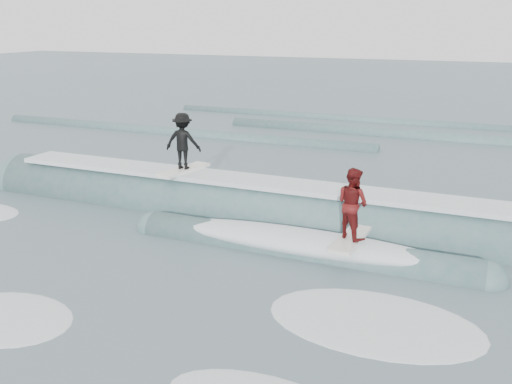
% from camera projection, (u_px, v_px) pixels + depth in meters
% --- Properties ---
extents(ground, '(160.00, 160.00, 0.00)m').
position_uv_depth(ground, '(218.00, 259.00, 14.44)').
color(ground, '#425760').
rests_on(ground, ground).
extents(breaking_wave, '(21.61, 3.88, 2.20)m').
position_uv_depth(breaking_wave, '(273.00, 221.00, 17.10)').
color(breaking_wave, '#3A6161').
rests_on(breaking_wave, ground).
extents(surfer_black, '(1.24, 2.07, 1.88)m').
position_uv_depth(surfer_black, '(183.00, 143.00, 18.00)').
color(surfer_black, white).
rests_on(surfer_black, ground).
extents(surfer_red, '(1.09, 2.02, 1.89)m').
position_uv_depth(surfer_red, '(352.00, 207.00, 13.99)').
color(surfer_red, silver).
rests_on(surfer_red, ground).
extents(whitewater, '(15.99, 6.88, 0.10)m').
position_uv_depth(whitewater, '(166.00, 305.00, 12.12)').
color(whitewater, white).
rests_on(whitewater, ground).
extents(far_swells, '(34.84, 8.65, 0.80)m').
position_uv_depth(far_swells, '(323.00, 132.00, 30.93)').
color(far_swells, '#3A6161').
rests_on(far_swells, ground).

